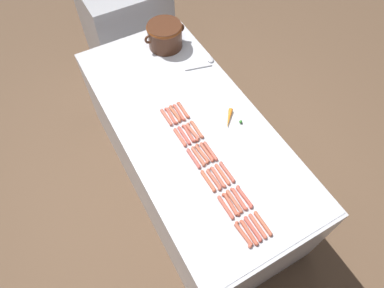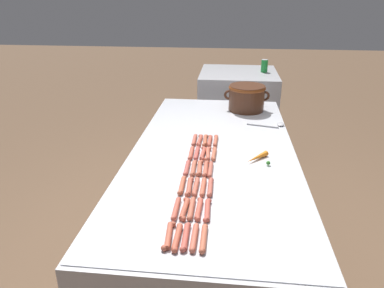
# 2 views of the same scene
# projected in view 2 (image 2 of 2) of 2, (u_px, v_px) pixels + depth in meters

# --- Properties ---
(ground_plane) EXTENTS (20.00, 20.00, 0.00)m
(ground_plane) POSITION_uv_depth(u_px,v_px,m) (210.00, 258.00, 2.46)
(ground_plane) COLOR brown
(griddle_counter) EXTENTS (0.97, 2.13, 0.83)m
(griddle_counter) POSITION_uv_depth(u_px,v_px,m) (212.00, 207.00, 2.29)
(griddle_counter) COLOR #BCBCC1
(griddle_counter) RESTS_ON ground_plane
(back_cabinet) EXTENTS (0.77, 0.77, 0.95)m
(back_cabinet) POSITION_uv_depth(u_px,v_px,m) (236.00, 117.00, 3.76)
(back_cabinet) COLOR #A0A0A4
(back_cabinet) RESTS_ON ground_plane
(hot_dog_0) EXTENTS (0.03, 0.17, 0.02)m
(hot_dog_0) POSITION_uv_depth(u_px,v_px,m) (169.00, 236.00, 1.35)
(hot_dog_0) COLOR #B4543E
(hot_dog_0) RESTS_ON griddle_counter
(hot_dog_1) EXTENTS (0.02, 0.17, 0.02)m
(hot_dog_1) POSITION_uv_depth(u_px,v_px,m) (176.00, 208.00, 1.52)
(hot_dog_1) COLOR #B85443
(hot_dog_1) RESTS_ON griddle_counter
(hot_dog_2) EXTENTS (0.03, 0.17, 0.02)m
(hot_dog_2) POSITION_uv_depth(u_px,v_px,m) (182.00, 185.00, 1.71)
(hot_dog_2) COLOR #BB593E
(hot_dog_2) RESTS_ON griddle_counter
(hot_dog_3) EXTENTS (0.03, 0.17, 0.02)m
(hot_dog_3) POSITION_uv_depth(u_px,v_px,m) (187.00, 168.00, 1.88)
(hot_dog_3) COLOR #B24F45
(hot_dog_3) RESTS_ON griddle_counter
(hot_dog_4) EXTENTS (0.03, 0.17, 0.02)m
(hot_dog_4) POSITION_uv_depth(u_px,v_px,m) (191.00, 153.00, 2.05)
(hot_dog_4) COLOR #BD5641
(hot_dog_4) RESTS_ON griddle_counter
(hot_dog_5) EXTENTS (0.02, 0.17, 0.02)m
(hot_dog_5) POSITION_uv_depth(u_px,v_px,m) (194.00, 140.00, 2.23)
(hot_dog_5) COLOR #B65846
(hot_dog_5) RESTS_ON griddle_counter
(hot_dog_6) EXTENTS (0.03, 0.17, 0.02)m
(hot_dog_6) POSITION_uv_depth(u_px,v_px,m) (177.00, 237.00, 1.34)
(hot_dog_6) COLOR #BB553E
(hot_dog_6) RESTS_ON griddle_counter
(hot_dog_7) EXTENTS (0.03, 0.17, 0.02)m
(hot_dog_7) POSITION_uv_depth(u_px,v_px,m) (185.00, 209.00, 1.52)
(hot_dog_7) COLOR #B7543E
(hot_dog_7) RESTS_ON griddle_counter
(hot_dog_8) EXTENTS (0.03, 0.17, 0.02)m
(hot_dog_8) POSITION_uv_depth(u_px,v_px,m) (189.00, 187.00, 1.69)
(hot_dog_8) COLOR #B35743
(hot_dog_8) RESTS_ON griddle_counter
(hot_dog_9) EXTENTS (0.03, 0.17, 0.02)m
(hot_dog_9) POSITION_uv_depth(u_px,v_px,m) (193.00, 168.00, 1.87)
(hot_dog_9) COLOR #B45D45
(hot_dog_9) RESTS_ON griddle_counter
(hot_dog_10) EXTENTS (0.02, 0.17, 0.02)m
(hot_dog_10) POSITION_uv_depth(u_px,v_px,m) (197.00, 153.00, 2.05)
(hot_dog_10) COLOR #BD5046
(hot_dog_10) RESTS_ON griddle_counter
(hot_dog_11) EXTENTS (0.03, 0.17, 0.02)m
(hot_dog_11) POSITION_uv_depth(u_px,v_px,m) (200.00, 140.00, 2.22)
(hot_dog_11) COLOR #B75241
(hot_dog_11) RESTS_ON griddle_counter
(hot_dog_12) EXTENTS (0.03, 0.17, 0.02)m
(hot_dog_12) POSITION_uv_depth(u_px,v_px,m) (186.00, 237.00, 1.35)
(hot_dog_12) COLOR #BA4F42
(hot_dog_12) RESTS_ON griddle_counter
(hot_dog_13) EXTENTS (0.02, 0.17, 0.02)m
(hot_dog_13) POSITION_uv_depth(u_px,v_px,m) (191.00, 208.00, 1.52)
(hot_dog_13) COLOR #B55C45
(hot_dog_13) RESTS_ON griddle_counter
(hot_dog_14) EXTENTS (0.03, 0.17, 0.02)m
(hot_dog_14) POSITION_uv_depth(u_px,v_px,m) (196.00, 187.00, 1.69)
(hot_dog_14) COLOR #B85945
(hot_dog_14) RESTS_ON griddle_counter
(hot_dog_15) EXTENTS (0.03, 0.17, 0.02)m
(hot_dog_15) POSITION_uv_depth(u_px,v_px,m) (200.00, 168.00, 1.87)
(hot_dog_15) COLOR #B75A42
(hot_dog_15) RESTS_ON griddle_counter
(hot_dog_16) EXTENTS (0.03, 0.17, 0.02)m
(hot_dog_16) POSITION_uv_depth(u_px,v_px,m) (203.00, 154.00, 2.04)
(hot_dog_16) COLOR #B04F3F
(hot_dog_16) RESTS_ON griddle_counter
(hot_dog_17) EXTENTS (0.03, 0.17, 0.02)m
(hot_dog_17) POSITION_uv_depth(u_px,v_px,m) (205.00, 140.00, 2.22)
(hot_dog_17) COLOR #B95A3D
(hot_dog_17) RESTS_ON griddle_counter
(hot_dog_18) EXTENTS (0.02, 0.17, 0.02)m
(hot_dog_18) POSITION_uv_depth(u_px,v_px,m) (194.00, 237.00, 1.34)
(hot_dog_18) COLOR #BC5B46
(hot_dog_18) RESTS_ON griddle_counter
(hot_dog_19) EXTENTS (0.03, 0.17, 0.02)m
(hot_dog_19) POSITION_uv_depth(u_px,v_px,m) (199.00, 209.00, 1.52)
(hot_dog_19) COLOR #BB5442
(hot_dog_19) RESTS_ON griddle_counter
(hot_dog_20) EXTENTS (0.02, 0.17, 0.02)m
(hot_dog_20) POSITION_uv_depth(u_px,v_px,m) (203.00, 187.00, 1.69)
(hot_dog_20) COLOR #BE5A41
(hot_dog_20) RESTS_ON griddle_counter
(hot_dog_21) EXTENTS (0.03, 0.17, 0.02)m
(hot_dog_21) POSITION_uv_depth(u_px,v_px,m) (206.00, 169.00, 1.87)
(hot_dog_21) COLOR #B65843
(hot_dog_21) RESTS_ON griddle_counter
(hot_dog_22) EXTENTS (0.03, 0.17, 0.02)m
(hot_dog_22) POSITION_uv_depth(u_px,v_px,m) (208.00, 154.00, 2.04)
(hot_dog_22) COLOR #BD5C47
(hot_dog_22) RESTS_ON griddle_counter
(hot_dog_23) EXTENTS (0.03, 0.17, 0.02)m
(hot_dog_23) POSITION_uv_depth(u_px,v_px,m) (210.00, 141.00, 2.21)
(hot_dog_23) COLOR #B5503E
(hot_dog_23) RESTS_ON griddle_counter
(hot_dog_24) EXTENTS (0.02, 0.17, 0.02)m
(hot_dog_24) POSITION_uv_depth(u_px,v_px,m) (204.00, 238.00, 1.34)
(hot_dog_24) COLOR #BA5C41
(hot_dog_24) RESTS_ON griddle_counter
(hot_dog_25) EXTENTS (0.03, 0.17, 0.02)m
(hot_dog_25) POSITION_uv_depth(u_px,v_px,m) (207.00, 210.00, 1.51)
(hot_dog_25) COLOR #BD4F41
(hot_dog_25) RESTS_ON griddle_counter
(hot_dog_26) EXTENTS (0.03, 0.17, 0.02)m
(hot_dog_26) POSITION_uv_depth(u_px,v_px,m) (210.00, 187.00, 1.69)
(hot_dog_26) COLOR #B15343
(hot_dog_26) RESTS_ON griddle_counter
(hot_dog_27) EXTENTS (0.02, 0.17, 0.02)m
(hot_dog_27) POSITION_uv_depth(u_px,v_px,m) (211.00, 169.00, 1.86)
(hot_dog_27) COLOR #B15646
(hot_dog_27) RESTS_ON griddle_counter
(hot_dog_28) EXTENTS (0.03, 0.17, 0.02)m
(hot_dog_28) POSITION_uv_depth(u_px,v_px,m) (214.00, 154.00, 2.04)
(hot_dog_28) COLOR #B75D43
(hot_dog_28) RESTS_ON griddle_counter
(hot_dog_29) EXTENTS (0.03, 0.17, 0.02)m
(hot_dog_29) POSITION_uv_depth(u_px,v_px,m) (216.00, 141.00, 2.22)
(hot_dog_29) COLOR #B45740
(hot_dog_29) RESTS_ON griddle_counter
(bean_pot) EXTENTS (0.36, 0.29, 0.20)m
(bean_pot) POSITION_uv_depth(u_px,v_px,m) (247.00, 96.00, 2.79)
(bean_pot) COLOR #472616
(bean_pot) RESTS_ON griddle_counter
(serving_spoon) EXTENTS (0.27, 0.10, 0.02)m
(serving_spoon) POSITION_uv_depth(u_px,v_px,m) (275.00, 125.00, 2.49)
(serving_spoon) COLOR #B7B7BC
(serving_spoon) RESTS_ON griddle_counter
(carrot) EXTENTS (0.14, 0.15, 0.03)m
(carrot) POSITION_uv_depth(u_px,v_px,m) (258.00, 158.00, 1.98)
(carrot) COLOR orange
(carrot) RESTS_ON griddle_counter
(soda_can) EXTENTS (0.07, 0.07, 0.12)m
(soda_can) POSITION_uv_depth(u_px,v_px,m) (264.00, 66.00, 3.55)
(soda_can) COLOR #1E8C38
(soda_can) RESTS_ON back_cabinet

